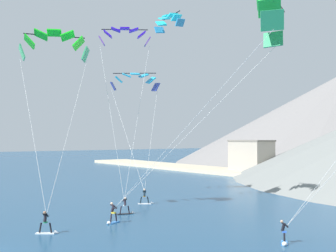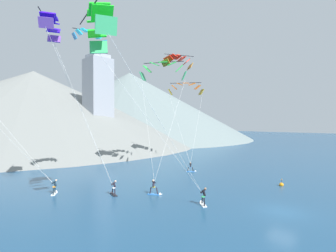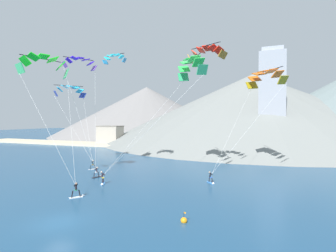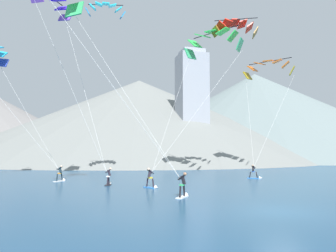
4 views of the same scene
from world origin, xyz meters
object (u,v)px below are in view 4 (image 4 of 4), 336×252
Objects in this scene: parafoil_kite_near_lead at (52,2)px; parafoil_kite_distant_low_drift at (235,27)px; kitesurfer_far_left at (61,176)px; kitesurfer_near_lead at (109,180)px; kitesurfer_far_right at (184,189)px; kitesurfer_near_trail at (151,181)px; kitesurfer_mid_center at (255,174)px; parafoil_kite_mid_center at (269,67)px; parafoil_kite_near_trail at (213,40)px; parafoil_kite_distant_high_outer at (106,8)px.

parafoil_kite_near_lead is 3.02× the size of parafoil_kite_distant_low_drift.
kitesurfer_near_lead is at bearing -47.96° from kitesurfer_far_left.
kitesurfer_far_right is at bearing -65.10° from kitesurfer_near_lead.
kitesurfer_near_lead is at bearing 134.73° from kitesurfer_near_trail.
kitesurfer_far_right is (8.96, -14.52, 0.04)m from kitesurfer_far_left.
parafoil_kite_mid_center is (6.71, 7.27, 14.93)m from kitesurfer_mid_center.
parafoil_kite_near_lead is (-5.70, 2.97, 18.01)m from kitesurfer_near_lead.
parafoil_kite_distant_high_outer is at bearing -177.82° from parafoil_kite_near_trail.
parafoil_kite_near_trail is at bearing 7.70° from parafoil_kite_near_lead.
parafoil_kite_mid_center reaches higher than kitesurfer_near_lead.
parafoil_kite_distant_low_drift is at bearing -15.25° from parafoil_kite_near_trail.
kitesurfer_mid_center is 0.92× the size of kitesurfer_far_right.
kitesurfer_near_trail is at bearing -35.08° from parafoil_kite_near_lead.
parafoil_kite_distant_low_drift reaches higher than kitesurfer_near_trail.
parafoil_kite_near_trail is 2.82× the size of parafoil_kite_distant_low_drift.
parafoil_kite_near_lead is at bearing -175.17° from parafoil_kite_distant_low_drift.
parafoil_kite_near_lead is 5.95m from parafoil_kite_distant_high_outer.
kitesurfer_near_trail reaches higher than kitesurfer_far_right.
kitesurfer_mid_center is at bearing -0.78° from parafoil_kite_near_lead.
kitesurfer_far_left is 19.32m from parafoil_kite_distant_high_outer.
kitesurfer_near_trail is 11.64m from kitesurfer_far_left.
kitesurfer_mid_center is 0.95× the size of kitesurfer_far_left.
parafoil_kite_mid_center is at bearing 13.32° from parafoil_kite_near_lead.
kitesurfer_near_trail reaches higher than kitesurfer_mid_center.
parafoil_kite_distant_high_outer is 15.96m from parafoil_kite_distant_low_drift.
parafoil_kite_distant_low_drift reaches higher than kitesurfer_mid_center.
kitesurfer_mid_center is 17.91m from parafoil_kite_mid_center.
kitesurfer_far_left is (-7.96, 8.49, -0.04)m from kitesurfer_near_trail.
kitesurfer_far_right is (1.00, -6.03, 0.00)m from kitesurfer_near_trail.
kitesurfer_far_right is at bearing -134.93° from parafoil_kite_mid_center.
kitesurfer_near_trail is 0.12× the size of parafoil_kite_mid_center.
parafoil_kite_distant_low_drift is (20.35, -0.30, 18.16)m from kitesurfer_far_left.
parafoil_kite_near_trail is 3.74× the size of parafoil_kite_distant_high_outer.
kitesurfer_far_left is at bearing 132.04° from kitesurfer_near_lead.
parafoil_kite_near_lead is 1.07× the size of parafoil_kite_near_trail.
parafoil_kite_near_trail reaches higher than parafoil_kite_mid_center.
parafoil_kite_distant_high_outer reaches higher than parafoil_kite_near_lead.
kitesurfer_far_right reaches higher than kitesurfer_mid_center.
kitesurfer_near_lead is 0.97× the size of kitesurfer_far_right.
parafoil_kite_near_trail reaches higher than kitesurfer_far_right.
kitesurfer_near_trail is 0.10× the size of parafoil_kite_near_lead.
parafoil_kite_near_lead is (-1.12, -2.11, 17.97)m from kitesurfer_far_left.
parafoil_kite_near_lead is at bearing 152.51° from kitesurfer_near_lead.
parafoil_kite_near_trail is (17.68, 0.43, 16.45)m from kitesurfer_far_left.
kitesurfer_near_lead is at bearing -171.10° from kitesurfer_mid_center.
kitesurfer_far_right is 0.11× the size of parafoil_kite_near_trail.
parafoil_kite_near_trail is 13.50m from parafoil_kite_distant_high_outer.
parafoil_kite_mid_center is (28.29, 4.85, 14.86)m from kitesurfer_far_left.
kitesurfer_far_left is 24.16m from parafoil_kite_near_trail.
parafoil_kite_distant_high_outer reaches higher than kitesurfer_near_lead.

